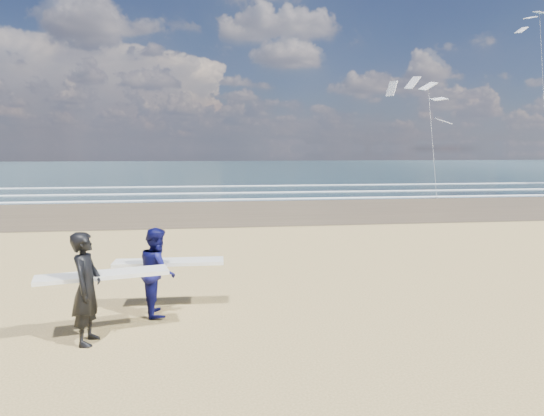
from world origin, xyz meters
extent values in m
cube|color=brown|center=(20.00, 18.00, 0.01)|extent=(220.00, 12.00, 0.01)
cube|color=#192F37|center=(20.00, 72.00, 0.01)|extent=(220.00, 100.00, 0.02)
cube|color=white|center=(20.00, 22.80, 0.05)|extent=(220.00, 0.50, 0.05)
cube|color=white|center=(20.00, 27.50, 0.05)|extent=(220.00, 0.50, 0.05)
cube|color=white|center=(20.00, 34.00, 0.05)|extent=(220.00, 0.50, 0.05)
imported|color=black|center=(-1.63, 0.40, 0.95)|extent=(0.52, 0.73, 1.89)
cube|color=white|center=(-1.43, 0.75, 1.07)|extent=(2.26, 1.00, 0.07)
imported|color=#0D0E4A|center=(-0.60, 1.72, 0.86)|extent=(0.79, 0.94, 1.72)
cube|color=white|center=(-0.40, 2.07, 0.96)|extent=(2.21, 0.58, 0.07)
cube|color=slate|center=(15.40, 22.09, 0.05)|extent=(0.12, 0.12, 0.10)
camera|label=1|loc=(0.35, -7.76, 3.24)|focal=32.00mm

